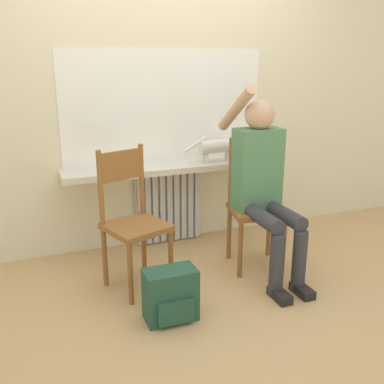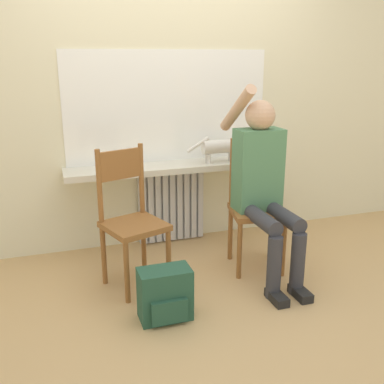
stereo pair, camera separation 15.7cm
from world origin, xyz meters
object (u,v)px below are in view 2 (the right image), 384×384
Objects in this scene: chair_right at (256,204)px; person at (264,180)px; backpack at (165,295)px; chair_left at (131,218)px; cat at (223,146)px.

chair_right is 0.25m from person.
backpack is (-0.86, -0.52, -0.34)m from chair_right.
cat is at bearing 10.93° from chair_left.
cat is (-0.07, 0.51, 0.35)m from chair_right.
person is 4.20× the size of backpack.
chair_right reaches higher than cat.
chair_right is at bearing -82.69° from cat.
person reaches higher than chair_left.
person is at bearing 24.91° from backpack.
chair_left is 0.71× the size of person.
person reaches higher than backpack.
chair_left is at bearing 101.06° from backpack.
chair_right is 0.63m from cat.
chair_left and chair_right have the same top height.
chair_right is 1.06m from backpack.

